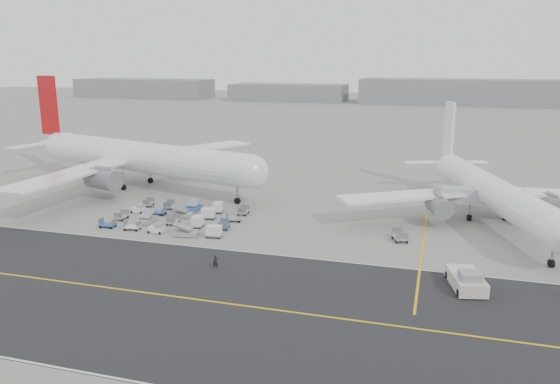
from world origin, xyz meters
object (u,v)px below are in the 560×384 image
(airliner_a, at_px, (137,157))
(jet_bridge, at_px, (480,198))
(airliner_b, at_px, (490,191))
(ground_crew_a, at_px, (216,262))
(pushback_tug, at_px, (467,280))

(airliner_a, bearing_deg, jet_bridge, -79.17)
(airliner_b, bearing_deg, ground_crew_a, -155.51)
(ground_crew_a, bearing_deg, airliner_a, 116.20)
(airliner_b, distance_m, pushback_tug, 29.77)
(airliner_b, relative_size, jet_bridge, 3.26)
(airliner_b, relative_size, ground_crew_a, 28.04)
(pushback_tug, bearing_deg, airliner_b, 68.05)
(airliner_b, xyz_separation_m, jet_bridge, (-1.43, -0.49, -1.12))
(airliner_a, distance_m, pushback_tug, 71.95)
(airliner_a, bearing_deg, pushback_tug, -102.87)
(airliner_b, bearing_deg, pushback_tug, -116.46)
(airliner_b, relative_size, pushback_tug, 5.43)
(jet_bridge, xyz_separation_m, ground_crew_a, (-32.98, -31.09, -3.05))
(airliner_a, relative_size, pushback_tug, 6.88)
(airliner_a, xyz_separation_m, airliner_b, (67.18, -5.41, -1.27))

